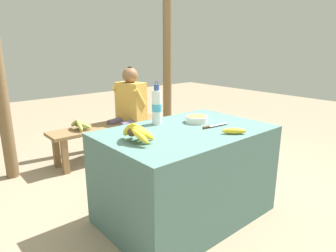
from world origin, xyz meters
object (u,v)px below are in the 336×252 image
(serving_bowl, at_px, (197,119))
(support_post_far, at_px, (167,40))
(wooden_bench, at_px, (109,130))
(loose_banana_front, at_px, (234,131))
(knife, at_px, (212,126))
(banana_bunch_ripe, at_px, (136,132))
(banana_bunch_green, at_px, (80,124))
(water_bottle, at_px, (157,107))
(seated_vendor, at_px, (129,105))

(serving_bowl, relative_size, support_post_far, 0.07)
(wooden_bench, bearing_deg, serving_bowl, -89.47)
(loose_banana_front, height_order, knife, loose_banana_front)
(knife, bearing_deg, wooden_bench, 96.31)
(wooden_bench, bearing_deg, banana_bunch_ripe, -113.08)
(banana_bunch_green, height_order, support_post_far, support_post_far)
(banana_bunch_ripe, xyz_separation_m, water_bottle, (0.37, 0.26, 0.07))
(loose_banana_front, bearing_deg, banana_bunch_ripe, 154.18)
(loose_banana_front, bearing_deg, wooden_bench, 89.31)
(wooden_bench, bearing_deg, loose_banana_front, -90.69)
(serving_bowl, height_order, seated_vendor, seated_vendor)
(banana_bunch_green, distance_m, support_post_far, 1.65)
(banana_bunch_ripe, distance_m, water_bottle, 0.46)
(seated_vendor, xyz_separation_m, banana_bunch_green, (-0.60, 0.04, -0.14))
(water_bottle, distance_m, loose_banana_front, 0.62)
(banana_bunch_ripe, distance_m, knife, 0.64)
(wooden_bench, bearing_deg, knife, -90.22)
(water_bottle, bearing_deg, knife, -53.32)
(water_bottle, distance_m, knife, 0.45)
(loose_banana_front, bearing_deg, support_post_far, 61.57)
(wooden_bench, distance_m, banana_bunch_green, 0.37)
(banana_bunch_ripe, distance_m, wooden_bench, 1.68)
(banana_bunch_ripe, xyz_separation_m, seated_vendor, (0.89, 1.45, -0.17))
(serving_bowl, height_order, banana_bunch_green, serving_bowl)
(knife, xyz_separation_m, seated_vendor, (0.26, 1.53, -0.11))
(banana_bunch_ripe, distance_m, serving_bowl, 0.66)
(banana_bunch_ripe, relative_size, water_bottle, 0.88)
(wooden_bench, distance_m, seated_vendor, 0.37)
(water_bottle, distance_m, support_post_far, 1.98)
(banana_bunch_ripe, height_order, wooden_bench, banana_bunch_ripe)
(water_bottle, xyz_separation_m, loose_banana_front, (0.24, -0.56, -0.12))
(water_bottle, height_order, loose_banana_front, water_bottle)
(support_post_far, bearing_deg, seated_vendor, -165.03)
(loose_banana_front, xyz_separation_m, support_post_far, (1.06, 1.96, 0.63))
(water_bottle, bearing_deg, loose_banana_front, -66.68)
(water_bottle, xyz_separation_m, support_post_far, (1.30, 1.40, 0.51))
(loose_banana_front, relative_size, wooden_bench, 0.11)
(serving_bowl, bearing_deg, knife, -96.01)
(banana_bunch_ripe, height_order, water_bottle, water_bottle)
(knife, xyz_separation_m, banana_bunch_green, (-0.34, 1.58, -0.25))
(water_bottle, relative_size, knife, 1.38)
(water_bottle, distance_m, banana_bunch_green, 1.29)
(support_post_far, bearing_deg, knife, -120.92)
(knife, relative_size, seated_vendor, 0.23)
(loose_banana_front, distance_m, wooden_bench, 1.83)
(loose_banana_front, bearing_deg, water_bottle, 113.32)
(banana_bunch_ripe, bearing_deg, banana_bunch_green, 79.09)
(seated_vendor, height_order, support_post_far, support_post_far)
(wooden_bench, bearing_deg, support_post_far, 9.13)
(serving_bowl, distance_m, water_bottle, 0.34)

